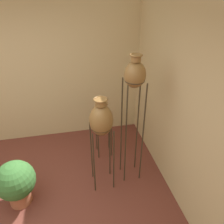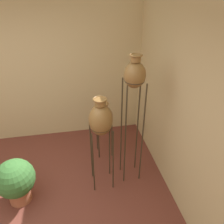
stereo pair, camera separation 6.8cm
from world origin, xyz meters
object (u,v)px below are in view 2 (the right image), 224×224
vase_stand_medium (101,121)px  potted_plant (15,180)px  vase_stand_short (104,117)px  vase_stand_tall (135,80)px

vase_stand_medium → potted_plant: (-1.22, -0.11, -0.76)m
vase_stand_short → potted_plant: 1.62m
vase_stand_tall → vase_stand_short: (-0.32, 0.61, -0.90)m
potted_plant → vase_stand_short: bearing=30.4°
vase_stand_medium → vase_stand_tall: bearing=9.6°
vase_stand_tall → potted_plant: bearing=-173.6°
vase_stand_medium → vase_stand_short: size_ratio=1.42×
vase_stand_medium → potted_plant: 1.44m
vase_stand_short → potted_plant: vase_stand_short is taller
potted_plant → vase_stand_medium: bearing=5.2°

